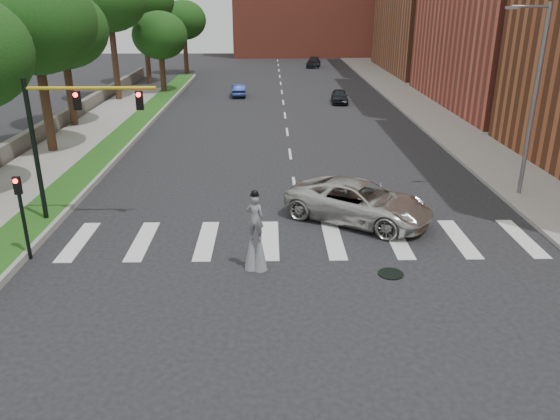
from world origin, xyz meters
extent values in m
plane|color=black|center=(0.00, 0.00, 0.00)|extent=(160.00, 160.00, 0.00)
cube|color=#1C4B15|center=(-11.50, 20.00, 0.12)|extent=(2.00, 60.00, 0.25)
cube|color=gray|center=(-10.45, 20.00, 0.14)|extent=(0.20, 60.00, 0.28)
cube|color=gray|center=(-14.50, 10.00, 0.09)|extent=(4.00, 60.00, 0.18)
cube|color=gray|center=(12.50, 25.00, 0.09)|extent=(5.00, 90.00, 0.18)
cube|color=#5C584F|center=(-17.00, 22.00, 0.55)|extent=(0.50, 56.00, 1.10)
cylinder|color=black|center=(3.00, -2.00, 0.02)|extent=(0.90, 0.90, 0.04)
cylinder|color=slate|center=(11.00, 6.00, 4.50)|extent=(0.20, 0.20, 9.00)
cylinder|color=slate|center=(10.20, 6.00, 8.80)|extent=(1.80, 0.12, 0.12)
cube|color=slate|center=(9.30, 6.00, 8.75)|extent=(0.50, 0.18, 0.12)
cylinder|color=black|center=(-11.00, 3.00, 3.10)|extent=(0.20, 0.20, 6.20)
cylinder|color=gold|center=(-8.40, 3.00, 5.80)|extent=(5.20, 0.14, 0.14)
cube|color=black|center=(-9.00, 3.00, 5.30)|extent=(0.28, 0.18, 0.75)
cylinder|color=#FF0C0C|center=(-9.00, 2.90, 5.55)|extent=(0.18, 0.06, 0.18)
cube|color=black|center=(-6.50, 3.00, 5.30)|extent=(0.28, 0.18, 0.75)
cylinder|color=#FF0C0C|center=(-6.50, 2.90, 5.55)|extent=(0.18, 0.06, 0.18)
cylinder|color=black|center=(-10.30, -0.50, 1.50)|extent=(0.14, 0.14, 3.00)
cube|color=black|center=(-10.30, -0.50, 2.90)|extent=(0.25, 0.16, 0.65)
cylinder|color=#FF0C0C|center=(-10.30, -0.60, 3.10)|extent=(0.16, 0.05, 0.16)
cylinder|color=#382216|center=(-1.64, -1.54, 0.58)|extent=(0.07, 0.07, 1.15)
cylinder|color=#382216|center=(-1.95, -1.46, 0.58)|extent=(0.07, 0.07, 1.15)
cone|color=slate|center=(-1.64, -1.54, 0.72)|extent=(0.52, 0.52, 1.44)
cone|color=slate|center=(-1.95, -1.46, 0.72)|extent=(0.52, 0.52, 1.44)
imported|color=slate|center=(-1.80, -1.50, 2.00)|extent=(0.70, 0.54, 1.69)
sphere|color=black|center=(-1.80, -1.50, 2.90)|extent=(0.26, 0.26, 0.26)
cylinder|color=black|center=(-1.80, -1.50, 2.85)|extent=(0.34, 0.34, 0.02)
cube|color=yellow|center=(-1.76, -1.36, 2.46)|extent=(0.22, 0.05, 0.10)
imported|color=#BCB9B1|center=(2.59, 3.00, 0.88)|extent=(6.92, 5.87, 1.76)
imported|color=black|center=(5.22, 31.57, 0.62)|extent=(1.67, 3.71, 1.24)
imported|color=navy|center=(-4.36, 35.50, 0.61)|extent=(1.61, 3.78, 1.21)
imported|color=black|center=(4.91, 59.38, 0.64)|extent=(2.47, 4.62, 1.27)
cylinder|color=#382216|center=(-14.98, 14.60, 3.05)|extent=(0.56, 0.56, 6.09)
ellipsoid|color=#11340F|center=(-14.98, 14.60, 7.90)|extent=(7.23, 7.23, 6.15)
cylinder|color=#382216|center=(-16.09, 22.08, 2.69)|extent=(0.56, 0.56, 5.39)
ellipsoid|color=#11340F|center=(-16.09, 22.08, 7.02)|extent=(6.52, 6.52, 5.54)
cylinder|color=#382216|center=(-15.55, 33.10, 3.67)|extent=(0.56, 0.56, 7.34)
cylinder|color=#382216|center=(-14.93, 44.19, 3.62)|extent=(0.56, 0.56, 7.25)
cylinder|color=#382216|center=(-12.07, 37.47, 2.15)|extent=(0.56, 0.56, 4.31)
ellipsoid|color=#11340F|center=(-12.07, 37.47, 5.67)|extent=(5.44, 5.44, 4.62)
cylinder|color=#382216|center=(-11.89, 52.68, 2.57)|extent=(0.56, 0.56, 5.13)
ellipsoid|color=#11340F|center=(-11.89, 52.68, 6.53)|extent=(5.57, 5.57, 4.74)
camera|label=1|loc=(-1.25, -19.12, 9.18)|focal=35.00mm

